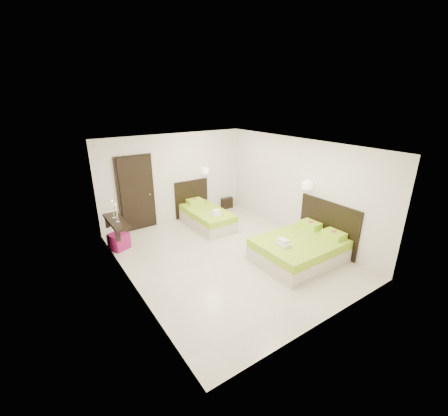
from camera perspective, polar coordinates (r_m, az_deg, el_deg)
floor at (r=7.25m, az=0.69°, el=-9.02°), size 5.50×5.50×0.00m
bed_single at (r=8.83m, az=-3.55°, el=-1.43°), size 1.12×1.86×1.54m
bed_double at (r=7.22m, az=14.58°, el=-7.23°), size 1.97×1.68×1.63m
nightstand at (r=10.22m, az=0.21°, el=1.13°), size 0.42×0.38×0.37m
ottoman at (r=7.92m, az=-19.35°, el=-5.97°), size 0.52×0.52×0.40m
door at (r=8.61m, az=-16.37°, el=2.61°), size 1.02×0.15×2.14m
console_shelf at (r=7.47m, az=-19.88°, el=-2.46°), size 0.35×1.20×0.78m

